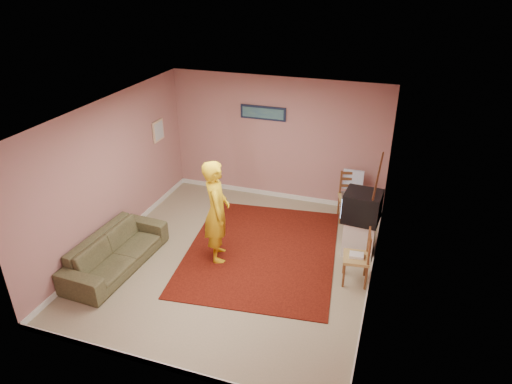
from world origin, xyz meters
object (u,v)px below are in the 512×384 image
(sofa, at_px, (116,251))
(person, at_px, (217,211))
(chair_a, at_px, (351,193))
(crt_tv, at_px, (362,206))
(tv_cabinet, at_px, (359,236))
(chair_b, at_px, (357,252))

(sofa, height_order, person, person)
(chair_a, height_order, person, person)
(crt_tv, xyz_separation_m, chair_a, (-0.31, 1.11, -0.32))
(tv_cabinet, bearing_deg, chair_a, 105.85)
(tv_cabinet, height_order, sofa, tv_cabinet)
(chair_b, height_order, person, person)
(crt_tv, relative_size, sofa, 0.32)
(tv_cabinet, distance_m, crt_tv, 0.58)
(chair_b, height_order, sofa, chair_b)
(tv_cabinet, height_order, chair_b, chair_b)
(crt_tv, bearing_deg, sofa, -151.28)
(sofa, bearing_deg, tv_cabinet, -63.06)
(tv_cabinet, xyz_separation_m, chair_b, (0.05, -0.84, 0.24))
(chair_a, relative_size, sofa, 0.26)
(crt_tv, distance_m, sofa, 4.15)
(chair_b, relative_size, person, 0.28)
(tv_cabinet, distance_m, chair_b, 0.87)
(sofa, relative_size, person, 1.12)
(crt_tv, relative_size, chair_a, 1.22)
(tv_cabinet, relative_size, sofa, 0.33)
(tv_cabinet, height_order, crt_tv, crt_tv)
(sofa, xyz_separation_m, person, (1.49, 0.78, 0.60))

